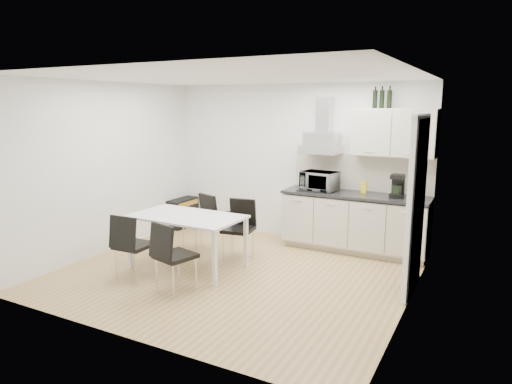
% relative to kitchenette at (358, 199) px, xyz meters
% --- Properties ---
extents(ground, '(4.50, 4.50, 0.00)m').
position_rel_kitchenette_xyz_m(ground, '(-1.18, -1.73, -0.83)').
color(ground, tan).
rests_on(ground, ground).
extents(wall_back, '(4.50, 0.10, 2.60)m').
position_rel_kitchenette_xyz_m(wall_back, '(-1.18, 0.27, 0.47)').
color(wall_back, white).
rests_on(wall_back, ground).
extents(wall_front, '(4.50, 0.10, 2.60)m').
position_rel_kitchenette_xyz_m(wall_front, '(-1.18, -3.73, 0.47)').
color(wall_front, white).
rests_on(wall_front, ground).
extents(wall_left, '(0.10, 4.00, 2.60)m').
position_rel_kitchenette_xyz_m(wall_left, '(-3.43, -1.73, 0.47)').
color(wall_left, white).
rests_on(wall_left, ground).
extents(wall_right, '(0.10, 4.00, 2.60)m').
position_rel_kitchenette_xyz_m(wall_right, '(1.07, -1.73, 0.47)').
color(wall_right, white).
rests_on(wall_right, ground).
extents(ceiling, '(4.50, 4.50, 0.00)m').
position_rel_kitchenette_xyz_m(ceiling, '(-1.18, -1.73, 1.77)').
color(ceiling, white).
rests_on(ceiling, wall_back).
extents(doorway, '(0.08, 1.04, 2.10)m').
position_rel_kitchenette_xyz_m(doorway, '(1.03, -1.18, 0.22)').
color(doorway, white).
rests_on(doorway, ground).
extents(kitchenette, '(2.22, 0.64, 2.52)m').
position_rel_kitchenette_xyz_m(kitchenette, '(0.00, 0.00, 0.00)').
color(kitchenette, beige).
rests_on(kitchenette, ground).
extents(dining_table, '(1.55, 0.91, 0.75)m').
position_rel_kitchenette_xyz_m(dining_table, '(-1.88, -1.83, -0.15)').
color(dining_table, white).
rests_on(dining_table, ground).
extents(chair_far_left, '(0.58, 0.62, 0.88)m').
position_rel_kitchenette_xyz_m(chair_far_left, '(-2.17, -1.16, -0.39)').
color(chair_far_left, black).
rests_on(chair_far_left, ground).
extents(chair_far_right, '(0.51, 0.56, 0.88)m').
position_rel_kitchenette_xyz_m(chair_far_right, '(-1.43, -1.20, -0.39)').
color(chair_far_right, black).
rests_on(chair_far_right, ground).
extents(chair_near_left, '(0.46, 0.51, 0.88)m').
position_rel_kitchenette_xyz_m(chair_near_left, '(-2.25, -2.50, -0.39)').
color(chair_near_left, black).
rests_on(chair_near_left, ground).
extents(chair_near_right, '(0.55, 0.59, 0.88)m').
position_rel_kitchenette_xyz_m(chair_near_right, '(-1.51, -2.58, -0.39)').
color(chair_near_right, black).
rests_on(chair_near_right, ground).
extents(guitar_amp, '(0.29, 0.64, 0.53)m').
position_rel_kitchenette_xyz_m(guitar_amp, '(-3.28, -0.08, -0.56)').
color(guitar_amp, black).
rests_on(guitar_amp, ground).
extents(floor_speaker, '(0.22, 0.20, 0.31)m').
position_rel_kitchenette_xyz_m(floor_speaker, '(-2.41, 0.17, -0.67)').
color(floor_speaker, black).
rests_on(floor_speaker, ground).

